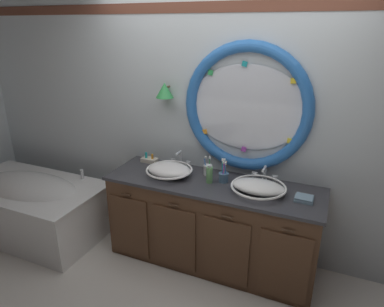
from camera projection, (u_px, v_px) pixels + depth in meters
name	position (u px, v px, depth m)	size (l,w,h in m)	color
ground_plane	(197.00, 274.00, 3.16)	(14.00, 14.00, 0.00)	silver
back_wall_assembly	(224.00, 122.00, 3.18)	(6.40, 0.26, 2.60)	silver
vanity_counter	(211.00, 223.00, 3.21)	(1.97, 0.63, 0.85)	brown
bathtub	(31.00, 204.00, 3.71)	(1.61, 0.88, 0.68)	white
sink_basin_left	(169.00, 170.00, 3.17)	(0.44, 0.44, 0.12)	white
sink_basin_right	(258.00, 187.00, 2.86)	(0.47, 0.47, 0.10)	white
faucet_set_left	(180.00, 160.00, 3.38)	(0.22, 0.12, 0.17)	silver
faucet_set_right	(265.00, 175.00, 3.07)	(0.24, 0.14, 0.15)	silver
toothbrush_holder_left	(208.00, 169.00, 3.20)	(0.09, 0.09, 0.19)	white
toothbrush_holder_right	(224.00, 176.00, 3.06)	(0.09, 0.09, 0.22)	slate
soap_dispenser	(209.00, 174.00, 3.03)	(0.06, 0.07, 0.18)	#6BAD66
folded_hand_towel	(304.00, 199.00, 2.74)	(0.15, 0.14, 0.04)	#7593A8
toiletry_basket	(149.00, 160.00, 3.51)	(0.16, 0.10, 0.10)	beige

